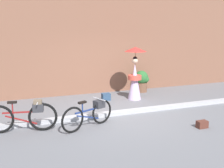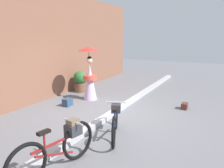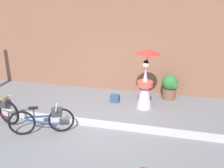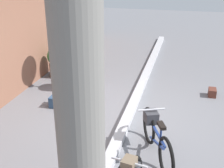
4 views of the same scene
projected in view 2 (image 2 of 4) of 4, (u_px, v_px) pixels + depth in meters
The scene contains 9 objects.
ground_plane at pixel (111, 116), 6.42m from camera, with size 30.00×30.00×0.00m, color slate.
building_wall at pixel (29, 46), 7.39m from camera, with size 14.00×0.40×3.88m, color brown.
sidewalk_curb at pixel (111, 114), 6.41m from camera, with size 14.00×0.20×0.12m, color #B2B2B7.
bicycle_near_officer at pixel (115, 120), 5.08m from camera, with size 1.53×0.73×0.75m.
bicycle_far_side at pixel (58, 147), 3.77m from camera, with size 1.77×0.51×0.82m.
person_with_parasol at pixel (90, 74), 7.94m from camera, with size 0.77×0.77×1.90m.
potted_plant_by_door at pixel (81, 81), 9.13m from camera, with size 0.56×0.54×0.87m.
backpack_on_pavement at pixel (185, 106), 7.02m from camera, with size 0.28×0.18×0.19m.
backpack_spare at pixel (68, 102), 7.32m from camera, with size 0.30×0.23×0.25m.
Camera 2 is at (-5.38, -2.84, 2.26)m, focal length 35.70 mm.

